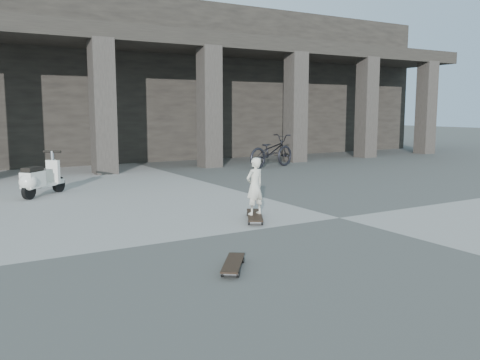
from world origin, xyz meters
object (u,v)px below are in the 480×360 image
bicycle (271,151)px  child (255,186)px  skateboard_spare (233,264)px  longboard (255,216)px  scooter (37,180)px

bicycle → child: bearing=128.4°
child → skateboard_spare: bearing=41.6°
longboard → bicycle: bicycle is taller
skateboard_spare → bicycle: (6.58, 8.90, 0.47)m
skateboard_spare → scooter: size_ratio=0.69×
skateboard_spare → scooter: 6.72m
scooter → bicycle: bearing=-27.1°
skateboard_spare → child: size_ratio=0.77×
child → scooter: (-2.86, 4.41, -0.21)m
child → bicycle: 8.29m
longboard → scooter: (-2.86, 4.41, 0.31)m
longboard → bicycle: 8.30m
longboard → skateboard_spare: size_ratio=1.35×
longboard → child: 0.52m
longboard → child: child is taller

